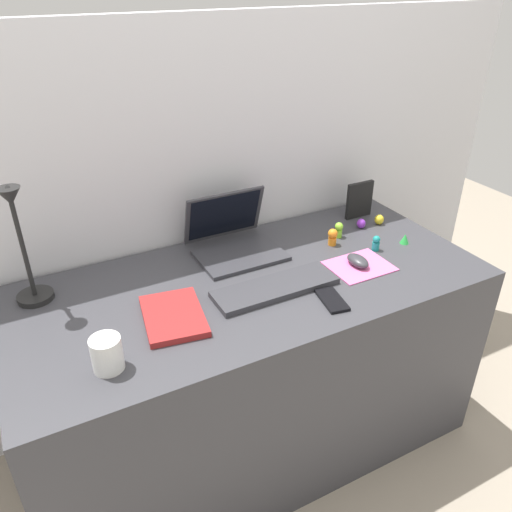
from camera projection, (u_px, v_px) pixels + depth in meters
ground_plane at (253, 436)px, 2.05m from camera, size 6.00×6.00×0.00m
back_wall at (205, 228)px, 1.97m from camera, size 2.77×0.05×1.52m
desk at (253, 366)px, 1.86m from camera, size 1.57×0.71×0.74m
laptop at (233, 237)px, 1.83m from camera, size 0.30×0.27×0.21m
keyboard at (275, 287)px, 1.63m from camera, size 0.41×0.13×0.02m
mousepad at (359, 266)px, 1.76m from camera, size 0.21×0.17×0.00m
mouse at (358, 261)px, 1.75m from camera, size 0.06×0.10×0.03m
cell_phone at (332, 300)px, 1.57m from camera, size 0.09×0.14×0.01m
desk_lamp at (23, 250)px, 1.47m from camera, size 0.11×0.16×0.40m
notebook_pad at (173, 316)px, 1.49m from camera, size 0.21×0.26×0.02m
picture_frame at (359, 200)px, 2.07m from camera, size 0.12×0.02×0.15m
coffee_mug at (107, 354)px, 1.29m from camera, size 0.08×0.08×0.09m
toy_figurine_lime at (339, 229)px, 1.93m from camera, size 0.03×0.03×0.06m
toy_figurine_green at (405, 239)px, 1.90m from camera, size 0.03×0.03×0.04m
toy_figurine_teal at (376, 243)px, 1.85m from camera, size 0.03×0.03×0.06m
toy_figurine_yellow at (379, 220)px, 2.04m from camera, size 0.04×0.04×0.04m
toy_figurine_purple at (361, 223)px, 2.01m from camera, size 0.03×0.03×0.04m
toy_figurine_orange at (333, 236)px, 1.88m from camera, size 0.04×0.04×0.06m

